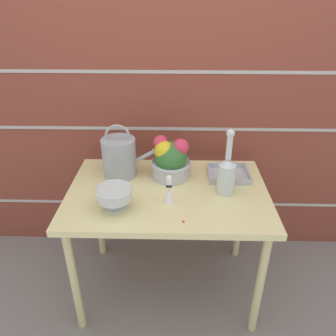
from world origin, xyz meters
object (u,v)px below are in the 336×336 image
at_px(watering_can, 120,157).
at_px(flower_planter, 170,160).
at_px(figurine_vase, 169,192).
at_px(glass_decanter, 227,173).
at_px(wire_tray, 228,175).
at_px(crystal_pedestal_bowl, 114,195).

height_order(watering_can, flower_planter, watering_can).
distance_m(flower_planter, figurine_vase, 0.27).
distance_m(glass_decanter, wire_tray, 0.21).
bearing_deg(figurine_vase, flower_planter, 89.53).
relative_size(watering_can, wire_tray, 1.43).
relative_size(figurine_vase, wire_tray, 0.68).
xyz_separation_m(crystal_pedestal_bowl, wire_tray, (0.61, 0.33, -0.07)).
relative_size(crystal_pedestal_bowl, wire_tray, 0.76).
bearing_deg(crystal_pedestal_bowl, watering_can, 93.99).
relative_size(flower_planter, wire_tray, 1.04).
bearing_deg(flower_planter, wire_tray, 0.90).
xyz_separation_m(glass_decanter, figurine_vase, (-0.30, -0.10, -0.06)).
distance_m(crystal_pedestal_bowl, flower_planter, 0.42).
height_order(watering_can, crystal_pedestal_bowl, watering_can).
distance_m(flower_planter, glass_decanter, 0.34).
height_order(glass_decanter, figurine_vase, glass_decanter).
bearing_deg(flower_planter, glass_decanter, -28.83).
bearing_deg(crystal_pedestal_bowl, glass_decanter, 15.62).
distance_m(watering_can, glass_decanter, 0.62).
xyz_separation_m(watering_can, glass_decanter, (0.59, -0.18, 0.00)).
bearing_deg(figurine_vase, watering_can, 136.15).
xyz_separation_m(watering_can, wire_tray, (0.63, -0.01, -0.11)).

